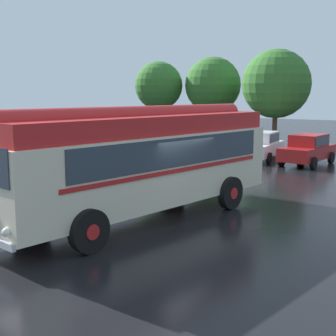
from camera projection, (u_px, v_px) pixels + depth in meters
ground_plane at (160, 218)px, 14.69m from camera, size 120.00×120.00×0.00m
vintage_bus at (141, 159)px, 14.25m from camera, size 4.14×10.36×3.49m
car_near_left at (261, 146)px, 27.42m from camera, size 2.19×4.31×1.66m
car_mid_left at (308, 149)px, 25.60m from camera, size 2.29×4.36×1.66m
tree_far_left at (160, 86)px, 36.19m from camera, size 3.70×3.70×6.34m
tree_left_of_centre at (214, 85)px, 35.21m from camera, size 4.21×4.21×6.62m
tree_centre at (275, 85)px, 31.66m from camera, size 4.65×4.65×6.86m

